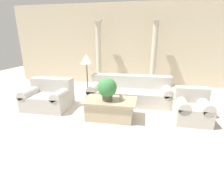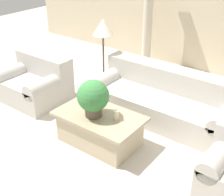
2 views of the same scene
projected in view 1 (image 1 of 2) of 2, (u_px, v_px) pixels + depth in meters
ground_plane at (116, 113)px, 4.62m from camera, size 16.00×16.00×0.00m
wall_back at (130, 46)px, 7.09m from camera, size 10.00×0.06×3.20m
sofa_long at (130, 92)px, 5.34m from camera, size 2.45×0.97×0.80m
loveseat at (49, 96)px, 4.93m from camera, size 1.19×0.97×0.80m
coffee_table at (110, 109)px, 4.28m from camera, size 1.26×0.76×0.48m
potted_plant at (107, 88)px, 4.06m from camera, size 0.45×0.45×0.54m
pillar_candle at (121, 97)px, 4.18m from camera, size 0.08×0.08×0.14m
floor_lamp at (86, 61)px, 5.46m from camera, size 0.38×0.38×1.42m
column_left at (99, 54)px, 6.96m from camera, size 0.29×0.29×2.54m
column_right at (154, 55)px, 6.58m from camera, size 0.29×0.29×2.54m
armchair at (192, 108)px, 4.13m from camera, size 0.77×0.79×0.77m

